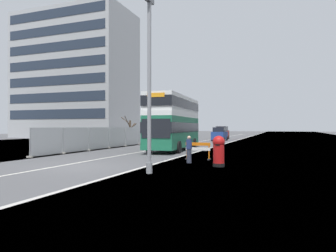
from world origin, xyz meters
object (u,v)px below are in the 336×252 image
Objects in this scene: car_receding_mid at (220,134)px; pedestrian_at_kerb at (189,149)px; car_oncoming_near at (173,135)px; red_pillar_postbox at (219,150)px; car_receding_far at (222,133)px; roadworks_barrier at (198,149)px; double_decker_bus at (174,122)px; lamppost_foreground at (149,91)px.

car_receding_mid is 2.46× the size of pedestrian_at_kerb.
car_receding_mid is at bearing 51.76° from car_oncoming_near.
red_pillar_postbox is 26.64m from car_oncoming_near.
roadworks_barrier is at bearing -81.88° from car_receding_far.
car_oncoming_near is (-9.32, 21.12, 0.29)m from roadworks_barrier.
double_decker_bus is 6.48× the size of roadworks_barrier.
lamppost_foreground is 34.66m from car_receding_mid.
double_decker_bus is at bearing 120.52° from roadworks_barrier.
roadworks_barrier is 34.48m from car_receding_far.
car_receding_far is at bearing 100.43° from red_pillar_postbox.
red_pillar_postbox is 37.76m from car_receding_far.
car_oncoming_near is 8.50m from car_receding_mid.
red_pillar_postbox is at bearing -64.94° from car_oncoming_near.
car_oncoming_near is 2.57× the size of pedestrian_at_kerb.
car_oncoming_near is at bearing 107.61° from lamppost_foreground.
car_receding_mid is at bearing 97.75° from pedestrian_at_kerb.
car_receding_far reaches higher than pedestrian_at_kerb.
pedestrian_at_kerb is at bearing -68.07° from car_oncoming_near.
car_receding_far reaches higher than car_receding_mid.
car_oncoming_near reaches higher than pedestrian_at_kerb.
red_pillar_postbox is (6.12, -10.05, -1.69)m from double_decker_bus.
lamppost_foreground is at bearing -84.14° from car_receding_mid.
car_receding_mid reaches higher than red_pillar_postbox.
lamppost_foreground reaches higher than red_pillar_postbox.
pedestrian_at_kerb is at bearing -82.32° from car_receding_far.
car_receding_far is 36.48m from pedestrian_at_kerb.
double_decker_bus reaches higher than roadworks_barrier.
lamppost_foreground is at bearing -75.09° from double_decker_bus.
red_pillar_postbox is at bearing 54.99° from lamppost_foreground.
lamppost_foreground is 2.00× the size of car_receding_far.
double_decker_bus is 6.57× the size of pedestrian_at_kerb.
double_decker_bus is 10.14m from pedestrian_at_kerb.
double_decker_bus is 6.37× the size of red_pillar_postbox.
double_decker_bus is 1.31× the size of lamppost_foreground.
car_receding_mid is at bearing 89.72° from double_decker_bus.
car_receding_far is at bearing 97.36° from car_receding_mid.
double_decker_bus is 27.13m from car_receding_far.
roadworks_barrier is 0.39× the size of car_oncoming_near.
roadworks_barrier is 28.10m from car_receding_mid.
double_decker_bus is 14.14m from lamppost_foreground.
pedestrian_at_kerb is (0.53, 4.54, -2.99)m from lamppost_foreground.
pedestrian_at_kerb is (4.88, -36.15, -0.24)m from car_receding_far.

